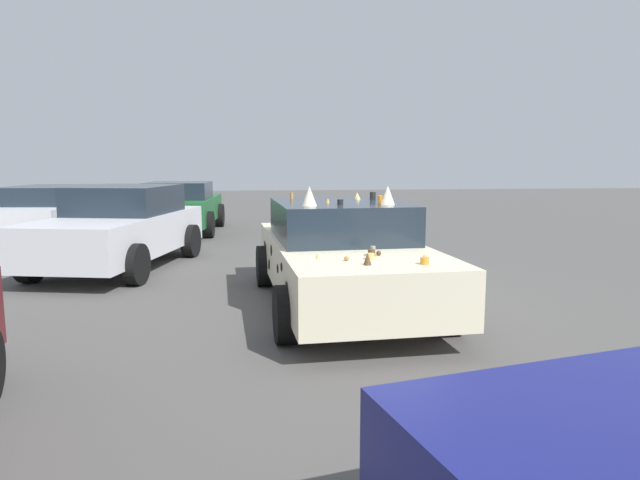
{
  "coord_description": "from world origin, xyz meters",
  "views": [
    {
      "loc": [
        -7.21,
        1.2,
        1.93
      ],
      "look_at": [
        0.0,
        0.3,
        0.9
      ],
      "focal_mm": 31.26,
      "sensor_mm": 36.0,
      "label": 1
    }
  ],
  "objects_px": {
    "parked_sedan_near_right": "(56,212)",
    "parked_sedan_row_back_far": "(181,207)",
    "art_car_decorated": "(342,254)",
    "parked_sedan_far_right": "(120,227)"
  },
  "relations": [
    {
      "from": "art_car_decorated",
      "to": "parked_sedan_far_right",
      "type": "bearing_deg",
      "value": -134.6
    },
    {
      "from": "art_car_decorated",
      "to": "parked_sedan_near_right",
      "type": "height_order",
      "value": "art_car_decorated"
    },
    {
      "from": "parked_sedan_far_right",
      "to": "parked_sedan_row_back_far",
      "type": "bearing_deg",
      "value": -172.41
    },
    {
      "from": "art_car_decorated",
      "to": "parked_sedan_near_right",
      "type": "relative_size",
      "value": 1.0
    },
    {
      "from": "parked_sedan_row_back_far",
      "to": "art_car_decorated",
      "type": "bearing_deg",
      "value": -156.21
    },
    {
      "from": "parked_sedan_near_right",
      "to": "parked_sedan_row_back_far",
      "type": "height_order",
      "value": "parked_sedan_row_back_far"
    },
    {
      "from": "art_car_decorated",
      "to": "parked_sedan_row_back_far",
      "type": "xyz_separation_m",
      "value": [
        8.22,
        3.08,
        -0.0
      ]
    },
    {
      "from": "parked_sedan_far_right",
      "to": "parked_sedan_row_back_far",
      "type": "xyz_separation_m",
      "value": [
        5.08,
        -0.47,
        -0.04
      ]
    },
    {
      "from": "parked_sedan_near_right",
      "to": "parked_sedan_row_back_far",
      "type": "xyz_separation_m",
      "value": [
        1.18,
        -2.87,
        0.01
      ]
    },
    {
      "from": "art_car_decorated",
      "to": "parked_sedan_near_right",
      "type": "distance_m",
      "value": 9.21
    }
  ]
}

